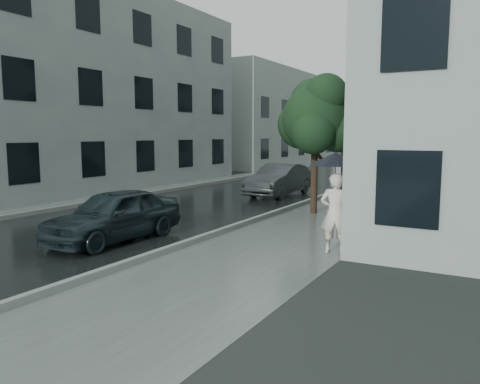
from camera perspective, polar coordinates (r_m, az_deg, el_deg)
The scene contains 14 objects.
ground at distance 9.71m, azimuth -2.07°, elevation -8.82°, with size 120.00×120.00×0.00m, color black.
sidewalk at distance 20.67m, azimuth 16.11°, elevation -0.58°, with size 3.50×60.00×0.01m, color slate.
kerb_near at distance 21.14m, azimuth 11.30°, elevation -0.08°, with size 0.15×60.00×0.15m, color slate.
asphalt_road at distance 22.47m, azimuth 2.78°, elevation 0.28°, with size 6.85×60.00×0.00m, color black.
kerb_far at distance 24.21m, azimuth -4.65°, elevation 0.93°, with size 0.15×60.00×0.15m, color slate.
sidewalk_far at distance 24.74m, azimuth -6.43°, elevation 0.87°, with size 1.70×60.00×0.01m, color #4C5451.
building_far_a at distance 24.63m, azimuth -20.50°, elevation 11.51°, with size 7.02×20.00×9.50m.
building_far_b at distance 42.32m, azimuth 3.15°, elevation 8.88°, with size 7.02×18.00×8.00m.
pedestrian at distance 10.61m, azimuth 11.51°, elevation -2.55°, with size 0.66×0.43×1.81m, color beige.
umbrella at distance 10.53m, azimuth 11.55°, elevation 3.98°, with size 1.34×1.34×1.37m.
street_tree at distance 15.91m, azimuth 9.27°, elevation 8.89°, with size 2.88×2.62×4.60m.
lamp_post at distance 21.67m, azimuth 12.14°, elevation 7.48°, with size 0.83×0.43×5.01m.
car_near at distance 12.09m, azimuth -15.08°, elevation -2.71°, with size 1.53×3.81×1.30m, color black.
car_far at distance 20.36m, azimuth 4.86°, elevation 1.51°, with size 1.46×4.17×1.37m, color #272A2C.
Camera 1 is at (4.86, -7.97, 2.66)m, focal length 35.00 mm.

